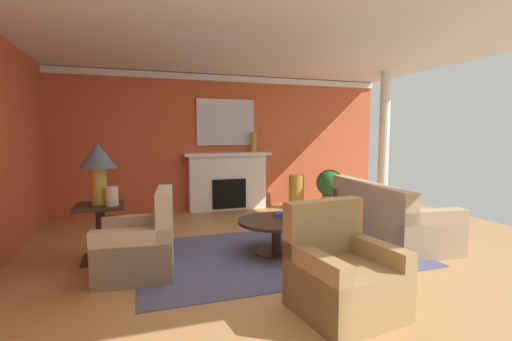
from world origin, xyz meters
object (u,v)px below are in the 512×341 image
(coffee_table, at_px, (276,228))
(side_table, at_px, (101,228))
(armchair_near_window, at_px, (140,247))
(armchair_facing_fireplace, at_px, (342,277))
(fireplace, at_px, (228,183))
(mantel_mirror, at_px, (226,122))
(potted_plant, at_px, (330,186))
(vase_on_side_table, at_px, (112,196))
(table_lamp, at_px, (98,162))
(sofa, at_px, (386,218))
(vase_tall_corner, at_px, (296,191))
(vase_mantel_right, at_px, (254,142))

(coffee_table, distance_m, side_table, 2.20)
(armchair_near_window, relative_size, armchair_facing_fireplace, 1.00)
(fireplace, relative_size, armchair_near_window, 1.89)
(mantel_mirror, distance_m, potted_plant, 2.53)
(fireplace, bearing_deg, side_table, -132.44)
(potted_plant, bearing_deg, fireplace, 162.37)
(mantel_mirror, height_order, vase_on_side_table, mantel_mirror)
(coffee_table, height_order, table_lamp, table_lamp)
(sofa, relative_size, vase_on_side_table, 9.56)
(vase_tall_corner, bearing_deg, coffee_table, -120.00)
(side_table, bearing_deg, table_lamp, 90.00)
(mantel_mirror, height_order, armchair_facing_fireplace, mantel_mirror)
(table_lamp, relative_size, vase_mantel_right, 1.78)
(mantel_mirror, xyz_separation_m, vase_on_side_table, (-2.08, -2.68, -0.99))
(mantel_mirror, height_order, coffee_table, mantel_mirror)
(vase_mantel_right, distance_m, potted_plant, 1.82)
(armchair_facing_fireplace, bearing_deg, vase_mantel_right, 81.57)
(armchair_near_window, distance_m, vase_tall_corner, 4.24)
(armchair_facing_fireplace, relative_size, vase_mantel_right, 2.26)
(armchair_near_window, distance_m, vase_on_side_table, 0.79)
(table_lamp, distance_m, vase_on_side_table, 0.45)
(vase_mantel_right, bearing_deg, table_lamp, -139.32)
(mantel_mirror, bearing_deg, sofa, -58.56)
(fireplace, xyz_separation_m, sofa, (1.76, -2.76, -0.26))
(fireplace, height_order, potted_plant, fireplace)
(coffee_table, xyz_separation_m, table_lamp, (-2.14, 0.47, 0.89))
(mantel_mirror, relative_size, sofa, 0.55)
(armchair_facing_fireplace, xyz_separation_m, vase_tall_corner, (1.53, 4.23, 0.05))
(sofa, bearing_deg, mantel_mirror, 121.44)
(armchair_near_window, relative_size, vase_mantel_right, 2.26)
(table_lamp, bearing_deg, sofa, -4.55)
(table_lamp, xyz_separation_m, vase_mantel_right, (2.78, 2.39, 0.17))
(side_table, bearing_deg, vase_on_side_table, -38.66)
(sofa, relative_size, vase_mantel_right, 5.21)
(armchair_near_window, relative_size, coffee_table, 0.95)
(armchair_facing_fireplace, relative_size, vase_tall_corner, 1.35)
(armchair_near_window, xyz_separation_m, armchair_facing_fireplace, (1.67, -1.45, 0.00))
(vase_on_side_table, bearing_deg, armchair_near_window, -60.20)
(coffee_table, relative_size, vase_tall_corner, 1.42)
(vase_mantel_right, bearing_deg, sofa, -65.94)
(fireplace, height_order, armchair_facing_fireplace, fireplace)
(fireplace, bearing_deg, vase_mantel_right, -5.14)
(coffee_table, distance_m, potted_plant, 3.10)
(armchair_facing_fireplace, xyz_separation_m, potted_plant, (2.13, 3.89, 0.19))
(fireplace, xyz_separation_m, potted_plant, (2.02, -0.64, -0.07))
(vase_tall_corner, bearing_deg, armchair_near_window, -139.05)
(fireplace, distance_m, coffee_table, 2.92)
(fireplace, distance_m, armchair_near_window, 3.57)
(mantel_mirror, height_order, sofa, mantel_mirror)
(armchair_facing_fireplace, relative_size, table_lamp, 1.27)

